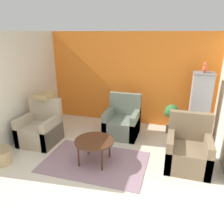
# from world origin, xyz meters

# --- Properties ---
(ground_plane) EXTENTS (20.00, 20.00, 0.00)m
(ground_plane) POSITION_xyz_m (0.00, 0.00, 0.00)
(ground_plane) COLOR beige
(ground_plane) RESTS_ON ground
(wall_back_accent) EXTENTS (4.48, 0.06, 2.41)m
(wall_back_accent) POSITION_xyz_m (0.00, 3.19, 1.20)
(wall_back_accent) COLOR orange
(wall_back_accent) RESTS_ON ground_plane
(wall_left) EXTENTS (0.06, 3.16, 2.41)m
(wall_left) POSITION_xyz_m (-2.21, 1.58, 1.20)
(wall_left) COLOR beige
(wall_left) RESTS_ON ground_plane
(area_rug) EXTENTS (1.97, 1.29, 0.01)m
(area_rug) POSITION_xyz_m (-0.17, 0.97, 0.01)
(area_rug) COLOR gray
(area_rug) RESTS_ON ground_plane
(coffee_table) EXTENTS (0.74, 0.74, 0.48)m
(coffee_table) POSITION_xyz_m (-0.17, 0.97, 0.43)
(coffee_table) COLOR #472819
(coffee_table) RESTS_ON ground_plane
(armchair_left) EXTENTS (0.78, 0.78, 0.98)m
(armchair_left) POSITION_xyz_m (-1.63, 1.40, 0.31)
(armchair_left) COLOR tan
(armchair_left) RESTS_ON ground_plane
(armchair_right) EXTENTS (0.78, 0.78, 0.98)m
(armchair_right) POSITION_xyz_m (1.53, 1.35, 0.31)
(armchair_right) COLOR #7A664C
(armchair_right) RESTS_ON ground_plane
(armchair_middle) EXTENTS (0.78, 0.78, 0.98)m
(armchair_middle) POSITION_xyz_m (0.04, 2.31, 0.31)
(armchair_middle) COLOR slate
(armchair_middle) RESTS_ON ground_plane
(birdcage) EXTENTS (0.57, 0.57, 1.56)m
(birdcage) POSITION_xyz_m (1.76, 2.66, 0.74)
(birdcage) COLOR slate
(birdcage) RESTS_ON ground_plane
(parrot) EXTENTS (0.11, 0.19, 0.23)m
(parrot) POSITION_xyz_m (1.76, 2.66, 1.66)
(parrot) COLOR #D14C2D
(parrot) RESTS_ON birdcage
(potted_plant) EXTENTS (0.36, 0.32, 0.74)m
(potted_plant) POSITION_xyz_m (1.17, 2.77, 0.49)
(potted_plant) COLOR #66605B
(potted_plant) RESTS_ON ground_plane
(wicker_basket) EXTENTS (0.41, 0.41, 0.30)m
(wicker_basket) POSITION_xyz_m (-1.88, 0.42, 0.16)
(wicker_basket) COLOR tan
(wicker_basket) RESTS_ON ground_plane
(throw_pillow) EXTENTS (0.37, 0.37, 0.10)m
(throw_pillow) POSITION_xyz_m (-1.63, 1.68, 1.03)
(throw_pillow) COLOR tan
(throw_pillow) RESTS_ON armchair_left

